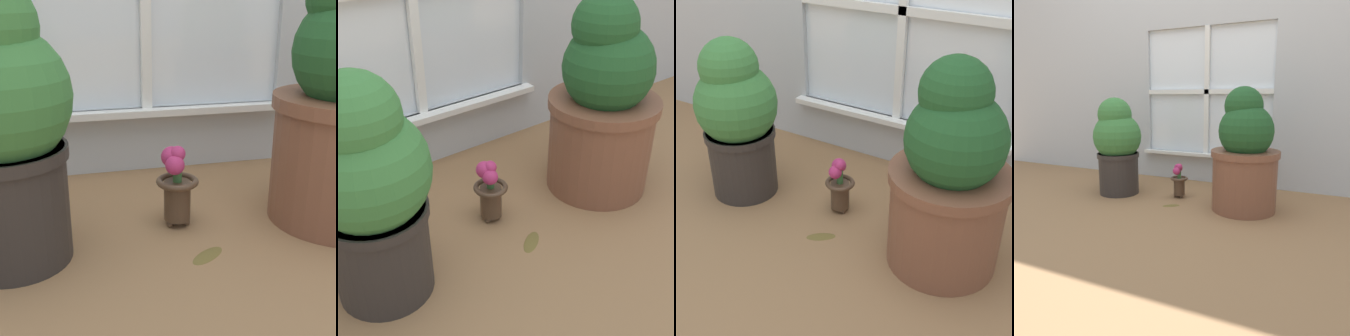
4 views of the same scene
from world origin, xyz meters
The scene contains 4 objects.
ground_plane centered at (0.00, 0.00, 0.00)m, with size 10.00×10.00×0.00m, color olive.
potted_plant_left centered at (-0.45, 0.12, 0.35)m, with size 0.33×0.33×0.67m.
flower_vase centered at (-0.02, 0.20, 0.12)m, with size 0.12×0.12×0.23m.
fallen_leaf centered at (0.02, 0.02, 0.00)m, with size 0.11×0.10×0.01m.
Camera 1 is at (-0.32, -0.95, 0.61)m, focal length 50.00 mm.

